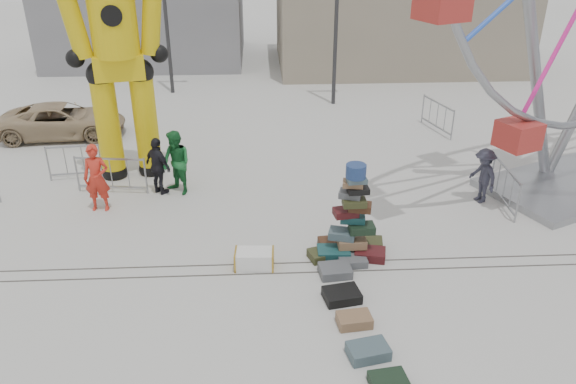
{
  "coord_description": "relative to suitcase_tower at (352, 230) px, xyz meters",
  "views": [
    {
      "loc": [
        -0.11,
        -9.81,
        7.22
      ],
      "look_at": [
        0.53,
        2.36,
        1.15
      ],
      "focal_mm": 35.0,
      "sensor_mm": 36.0,
      "label": 1
    }
  ],
  "objects": [
    {
      "name": "ground",
      "position": [
        -1.96,
        -1.33,
        -0.65
      ],
      "size": [
        90.0,
        90.0,
        0.0
      ],
      "primitive_type": "plane",
      "color": "#9E9E99",
      "rests_on": "ground"
    },
    {
      "name": "track_line_near",
      "position": [
        -1.96,
        -0.73,
        -0.64
      ],
      "size": [
        40.0,
        0.04,
        0.01
      ],
      "primitive_type": "cube",
      "color": "#47443F",
      "rests_on": "ground"
    },
    {
      "name": "track_line_far",
      "position": [
        -1.96,
        -0.33,
        -0.64
      ],
      "size": [
        40.0,
        0.04,
        0.01
      ],
      "primitive_type": "cube",
      "color": "#47443F",
      "rests_on": "ground"
    },
    {
      "name": "building_right",
      "position": [
        5.04,
        18.67,
        1.85
      ],
      "size": [
        12.0,
        8.0,
        5.0
      ],
      "primitive_type": "cube",
      "color": "gray",
      "rests_on": "ground"
    },
    {
      "name": "building_left",
      "position": [
        -7.96,
        20.67,
        1.55
      ],
      "size": [
        10.0,
        8.0,
        4.4
      ],
      "primitive_type": "cube",
      "color": "gray",
      "rests_on": "ground"
    },
    {
      "name": "suitcase_tower",
      "position": [
        0.0,
        0.0,
        0.0
      ],
      "size": [
        1.64,
        1.44,
        2.32
      ],
      "rotation": [
        0.0,
        0.0,
        -0.08
      ],
      "color": "#184648",
      "rests_on": "ground"
    },
    {
      "name": "crash_test_dummy",
      "position": [
        -6.0,
        4.81,
        3.21
      ],
      "size": [
        2.92,
        1.28,
        7.32
      ],
      "rotation": [
        0.0,
        0.0,
        0.2
      ],
      "color": "black",
      "rests_on": "ground"
    },
    {
      "name": "steamer_trunk",
      "position": [
        -2.27,
        -0.44,
        -0.44
      ],
      "size": [
        0.91,
        0.56,
        0.41
      ],
      "primitive_type": "cube",
      "rotation": [
        0.0,
        0.0,
        -0.05
      ],
      "color": "silver",
      "rests_on": "ground"
    },
    {
      "name": "row_case_0",
      "position": [
        -0.65,
        -0.15,
        -0.55
      ],
      "size": [
        0.81,
        0.67,
        0.2
      ],
      "primitive_type": "cube",
      "rotation": [
        0.0,
        0.0,
        0.32
      ],
      "color": "#363A1D",
      "rests_on": "ground"
    },
    {
      "name": "row_case_1",
      "position": [
        -0.48,
        -0.84,
        -0.54
      ],
      "size": [
        0.75,
        0.62,
        0.21
      ],
      "primitive_type": "cube",
      "rotation": [
        0.0,
        0.0,
        0.11
      ],
      "color": "#54575C",
      "rests_on": "ground"
    },
    {
      "name": "row_case_2",
      "position": [
        -0.45,
        -1.74,
        -0.54
      ],
      "size": [
        0.83,
        0.69,
        0.21
      ],
      "primitive_type": "cube",
      "rotation": [
        0.0,
        0.0,
        0.19
      ],
      "color": "black",
      "rests_on": "ground"
    },
    {
      "name": "row_case_3",
      "position": [
        -0.32,
        -2.54,
        -0.54
      ],
      "size": [
        0.71,
        0.52,
        0.22
      ],
      "primitive_type": "cube",
      "rotation": [
        0.0,
        0.0,
        0.12
      ],
      "color": "#856243",
      "rests_on": "ground"
    },
    {
      "name": "row_case_4",
      "position": [
        -0.21,
        -3.42,
        -0.53
      ],
      "size": [
        0.82,
        0.64,
        0.23
      ],
      "primitive_type": "cube",
      "rotation": [
        0.0,
        0.0,
        0.21
      ],
      "color": "#435860",
      "rests_on": "ground"
    },
    {
      "name": "row_case_5",
      "position": [
        0.01,
        -4.14,
        -0.56
      ],
      "size": [
        0.69,
        0.54,
        0.18
      ],
      "primitive_type": "cube",
      "rotation": [
        0.0,
        0.0,
        0.14
      ],
      "color": "black",
      "rests_on": "ground"
    },
    {
      "name": "barricade_dummy_b",
      "position": [
        -7.4,
        4.62,
        -0.1
      ],
      "size": [
        2.0,
        0.33,
        1.1
      ],
      "primitive_type": null,
      "rotation": [
        0.0,
        0.0,
        0.12
      ],
      "color": "gray",
      "rests_on": "ground"
    },
    {
      "name": "barricade_dummy_c",
      "position": [
        -6.33,
        3.59,
        -0.1
      ],
      "size": [
        2.0,
        0.35,
        1.1
      ],
      "primitive_type": null,
      "rotation": [
        0.0,
        0.0,
        -0.12
      ],
      "color": "gray",
      "rests_on": "ground"
    },
    {
      "name": "barricade_wheel_front",
      "position": [
        4.54,
        2.26,
        -0.1
      ],
      "size": [
        0.2,
        2.0,
        1.1
      ],
      "primitive_type": null,
      "rotation": [
        0.0,
        0.0,
        1.52
      ],
      "color": "gray",
      "rests_on": "ground"
    },
    {
      "name": "barricade_wheel_back",
      "position": [
        4.42,
        8.16,
        -0.1
      ],
      "size": [
        0.63,
        1.95,
        1.1
      ],
      "primitive_type": null,
      "rotation": [
        0.0,
        0.0,
        -1.3
      ],
      "color": "gray",
      "rests_on": "ground"
    },
    {
      "name": "pedestrian_red",
      "position": [
        -6.43,
        2.57,
        0.28
      ],
      "size": [
        0.69,
        0.46,
        1.86
      ],
      "primitive_type": "imported",
      "rotation": [
        0.0,
        0.0,
        -0.03
      ],
      "color": "red",
      "rests_on": "ground"
    },
    {
      "name": "pedestrian_green",
      "position": [
        -4.44,
        3.48,
        0.28
      ],
      "size": [
        1.14,
        1.13,
        1.85
      ],
      "primitive_type": "imported",
      "rotation": [
        0.0,
        0.0,
        -0.76
      ],
      "color": "#18612A",
      "rests_on": "ground"
    },
    {
      "name": "pedestrian_black",
      "position": [
        -4.96,
        3.49,
        0.19
      ],
      "size": [
        1.0,
        0.96,
        1.68
      ],
      "primitive_type": "imported",
      "rotation": [
        0.0,
        0.0,
        2.4
      ],
      "color": "black",
      "rests_on": "ground"
    },
    {
      "name": "pedestrian_grey",
      "position": [
        4.0,
        2.51,
        0.13
      ],
      "size": [
        0.82,
        1.12,
        1.56
      ],
      "primitive_type": "imported",
      "rotation": [
        0.0,
        0.0,
        -1.31
      ],
      "color": "#282836",
      "rests_on": "ground"
    },
    {
      "name": "parked_suv",
      "position": [
        -9.11,
        8.29,
        -0.05
      ],
      "size": [
        4.41,
        2.24,
        1.19
      ],
      "primitive_type": "imported",
      "rotation": [
        0.0,
        0.0,
        1.63
      ],
      "color": "tan",
      "rests_on": "ground"
    }
  ]
}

